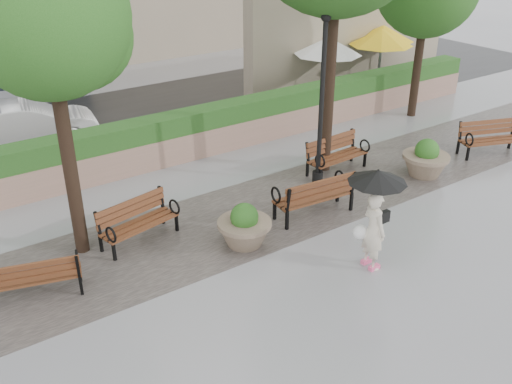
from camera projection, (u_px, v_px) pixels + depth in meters
ground at (343, 273)px, 11.31m from camera, size 100.00×100.00×0.00m
cobble_strip at (257, 213)px, 13.51m from camera, size 28.00×3.20×0.01m
hedge_wall at (176, 137)px, 16.15m from camera, size 24.00×0.80×1.35m
cafe_wall at (352, 34)px, 22.60m from camera, size 10.00×0.60×4.00m
cafe_hedge at (380, 87)px, 21.42m from camera, size 8.00×0.50×0.90m
asphalt_street at (123, 121)px, 19.38m from camera, size 40.00×7.00×0.00m
bench_0 at (37, 285)px, 10.53m from camera, size 1.73×1.07×0.87m
bench_1 at (139, 230)px, 12.28m from camera, size 1.83×1.03×0.93m
bench_2 at (314, 204)px, 13.31m from camera, size 1.97×0.92×1.02m
bench_3 at (337, 162)px, 15.53m from camera, size 1.83×0.81×0.96m
bench_4 at (490, 145)px, 16.61m from camera, size 1.95×1.33×0.98m
planter_left at (244, 229)px, 12.11m from camera, size 1.16×1.16×0.97m
planter_right at (425, 161)px, 15.26m from camera, size 1.24×1.24×1.04m
lamppost at (321, 112)px, 14.20m from camera, size 0.28×0.28×4.35m
tree_0 at (54, 23)px, 10.11m from camera, size 3.13×2.98×6.30m
patio_umb_white at (328, 46)px, 20.63m from camera, size 2.50×2.50×2.30m
patio_umb_yellow_a at (381, 38)px, 22.04m from camera, size 2.50×2.50×2.30m
patio_umb_yellow_b at (383, 34)px, 22.74m from camera, size 2.50×2.50×2.30m
car_right at (27, 125)px, 17.05m from camera, size 4.29×2.09×1.35m
pedestrian at (375, 210)px, 11.00m from camera, size 1.14×1.14×2.09m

